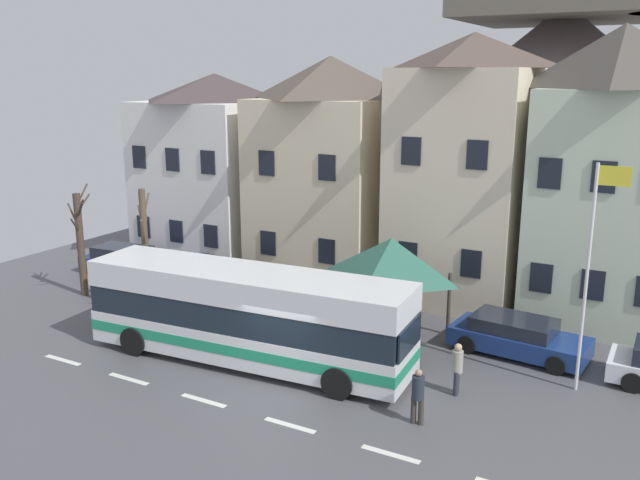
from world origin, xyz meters
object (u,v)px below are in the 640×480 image
at_px(townhouse_03, 611,179).
at_px(pedestrian_01, 418,394).
at_px(bare_tree_00, 146,252).
at_px(bare_tree_01, 80,242).
at_px(parked_car_02, 517,337).
at_px(public_bench, 386,305).
at_px(bus_shelter, 391,259).
at_px(transit_bus, 247,316).
at_px(townhouse_02, 468,167).
at_px(parked_car_00, 211,276).
at_px(townhouse_01, 330,168).
at_px(pedestrian_00, 457,367).
at_px(townhouse_00, 217,166).
at_px(parked_car_03, 126,260).
at_px(flagpole, 591,263).
at_px(hilltop_castle, 559,103).

xyz_separation_m(townhouse_03, pedestrian_01, (-3.31, -11.10, -4.69)).
distance_m(bare_tree_00, bare_tree_01, 4.59).
xyz_separation_m(parked_car_02, public_bench, (-5.43, 1.22, -0.17)).
bearing_deg(bare_tree_00, parked_car_02, 14.33).
bearing_deg(bare_tree_01, bus_shelter, 6.43).
bearing_deg(transit_bus, townhouse_02, 65.34).
bearing_deg(parked_car_02, bare_tree_00, -160.00).
height_order(parked_car_00, bare_tree_01, bare_tree_01).
distance_m(townhouse_01, townhouse_02, 6.54).
distance_m(parked_car_02, pedestrian_00, 4.02).
height_order(townhouse_02, pedestrian_00, townhouse_02).
relative_size(bus_shelter, public_bench, 2.39).
bearing_deg(townhouse_02, bare_tree_01, -149.47).
distance_m(townhouse_00, parked_car_02, 18.55).
relative_size(parked_car_03, public_bench, 2.88).
height_order(parked_car_02, pedestrian_01, pedestrian_01).
relative_size(townhouse_03, public_bench, 6.94).
xyz_separation_m(bus_shelter, bare_tree_01, (-13.77, -1.55, -0.71)).
height_order(townhouse_02, flagpole, townhouse_02).
bearing_deg(public_bench, pedestrian_01, -60.88).
bearing_deg(parked_car_02, flagpole, -32.83).
relative_size(townhouse_00, hilltop_castle, 0.28).
relative_size(public_bench, flagpole, 0.23).
bearing_deg(townhouse_01, townhouse_03, -2.77).
height_order(public_bench, bare_tree_00, bare_tree_00).
height_order(pedestrian_01, public_bench, pedestrian_01).
bearing_deg(bus_shelter, parked_car_00, 170.35).
bearing_deg(flagpole, townhouse_02, 128.28).
relative_size(hilltop_castle, parked_car_02, 7.19).
xyz_separation_m(hilltop_castle, bare_tree_01, (-14.50, -28.57, -5.10)).
distance_m(bus_shelter, flagpole, 6.71).
bearing_deg(parked_car_02, pedestrian_01, -96.43).
relative_size(townhouse_03, bare_tree_01, 2.30).
distance_m(hilltop_castle, pedestrian_01, 32.82).
bearing_deg(townhouse_00, parked_car_02, -18.93).
relative_size(pedestrian_01, bare_tree_00, 0.31).
distance_m(parked_car_02, bare_tree_00, 14.16).
bearing_deg(transit_bus, pedestrian_01, -14.36).
distance_m(public_bench, bare_tree_01, 13.37).
xyz_separation_m(townhouse_01, pedestrian_01, (8.93, -11.69, -4.21)).
bearing_deg(transit_bus, townhouse_03, 41.40).
height_order(townhouse_00, parked_car_00, townhouse_00).
xyz_separation_m(transit_bus, parked_car_03, (-11.06, 5.63, -0.95)).
bearing_deg(transit_bus, flagpole, 13.27).
height_order(townhouse_00, bare_tree_01, townhouse_00).
distance_m(townhouse_01, pedestrian_01, 15.31).
distance_m(townhouse_03, transit_bus, 14.50).
height_order(parked_car_00, pedestrian_00, pedestrian_00).
bearing_deg(bus_shelter, townhouse_03, 43.87).
distance_m(parked_car_03, public_bench, 13.46).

